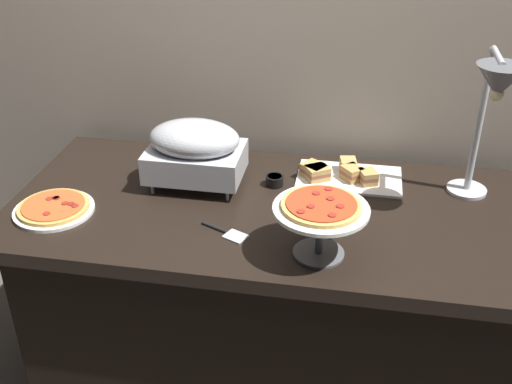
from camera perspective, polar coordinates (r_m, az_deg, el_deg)
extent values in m
plane|color=#4C443D|center=(2.61, 2.25, -15.84)|extent=(8.00, 8.00, 0.00)
cube|color=#B7A893|center=(2.41, 4.56, 13.76)|extent=(4.40, 0.04, 2.40)
cube|color=black|center=(2.14, 2.64, -1.97)|extent=(1.90, 0.84, 0.05)
cube|color=black|center=(2.37, 2.42, -9.82)|extent=(1.75, 0.74, 0.71)
cylinder|color=#B7BABF|center=(2.23, -9.49, 0.34)|extent=(0.01, 0.01, 0.04)
cylinder|color=#B7BABF|center=(2.16, -2.65, -0.28)|extent=(0.01, 0.01, 0.04)
cylinder|color=#B7BABF|center=(2.39, -8.05, 2.57)|extent=(0.01, 0.01, 0.04)
cylinder|color=#B7BABF|center=(2.33, -1.63, 2.05)|extent=(0.01, 0.01, 0.04)
cube|color=#B7BABF|center=(2.24, -5.57, 2.81)|extent=(0.34, 0.24, 0.10)
ellipsoid|color=#B7BABF|center=(2.20, -5.68, 4.91)|extent=(0.32, 0.23, 0.13)
cylinder|color=#B7BABF|center=(2.35, 18.74, 0.21)|extent=(0.14, 0.14, 0.01)
cylinder|color=#B7BABF|center=(2.24, 19.81, 6.03)|extent=(0.02, 0.02, 0.51)
cylinder|color=#B7BABF|center=(2.08, 21.32, 11.52)|extent=(0.02, 0.17, 0.02)
cone|color=#595B60|center=(2.01, 21.42, 9.42)|extent=(0.15, 0.15, 0.10)
sphere|color=#F9EAB2|center=(2.02, 21.22, 8.37)|extent=(0.04, 0.04, 0.04)
cylinder|color=white|center=(2.21, -18.04, -1.59)|extent=(0.27, 0.27, 0.01)
cylinder|color=gold|center=(2.20, -18.08, -1.32)|extent=(0.24, 0.24, 0.01)
cylinder|color=#C65628|center=(2.20, -18.12, -1.14)|extent=(0.21, 0.21, 0.00)
cylinder|color=maroon|center=(2.17, -16.28, -1.21)|extent=(0.02, 0.02, 0.00)
cylinder|color=maroon|center=(2.23, -17.81, -0.54)|extent=(0.02, 0.02, 0.00)
cylinder|color=maroon|center=(2.24, -18.43, -0.59)|extent=(0.02, 0.02, 0.00)
cylinder|color=maroon|center=(2.15, -18.67, -1.89)|extent=(0.02, 0.02, 0.00)
cylinder|color=maroon|center=(2.19, -17.11, -1.00)|extent=(0.02, 0.02, 0.00)
cylinder|color=maroon|center=(2.18, -16.60, -1.04)|extent=(0.02, 0.02, 0.00)
cylinder|color=maroon|center=(2.24, -17.91, -0.50)|extent=(0.02, 0.02, 0.00)
cylinder|color=#595B60|center=(1.87, 5.86, -3.75)|extent=(0.02, 0.02, 0.15)
cylinder|color=#595B60|center=(1.91, 5.75, -5.57)|extent=(0.16, 0.16, 0.01)
cylinder|color=white|center=(1.82, 5.99, -1.59)|extent=(0.29, 0.29, 0.01)
cylinder|color=#DBA856|center=(1.82, 6.01, -1.26)|extent=(0.24, 0.24, 0.01)
cylinder|color=#AD3D1E|center=(1.81, 6.02, -1.05)|extent=(0.21, 0.21, 0.00)
cylinder|color=maroon|center=(1.83, 6.85, -0.61)|extent=(0.02, 0.02, 0.00)
cylinder|color=maroon|center=(1.80, 7.74, -1.31)|extent=(0.02, 0.02, 0.00)
cylinder|color=maroon|center=(1.75, 7.01, -2.12)|extent=(0.02, 0.02, 0.00)
cylinder|color=maroon|center=(1.76, 4.14, -1.80)|extent=(0.02, 0.02, 0.00)
cylinder|color=maroon|center=(1.79, 5.06, -1.31)|extent=(0.02, 0.02, 0.00)
cylinder|color=maroon|center=(1.88, 6.69, 0.28)|extent=(0.02, 0.02, 0.00)
cylinder|color=maroon|center=(1.86, 5.54, -0.12)|extent=(0.02, 0.02, 0.00)
cube|color=white|center=(2.33, 8.54, 1.27)|extent=(0.38, 0.23, 0.01)
cube|color=tan|center=(2.31, 5.32, 1.63)|extent=(0.11, 0.11, 0.02)
cube|color=brown|center=(2.30, 5.33, 1.99)|extent=(0.11, 0.11, 0.01)
cube|color=tan|center=(2.29, 5.35, 2.34)|extent=(0.11, 0.11, 0.02)
cube|color=tan|center=(2.29, 5.61, 1.40)|extent=(0.10, 0.10, 0.02)
cube|color=brown|center=(2.28, 5.63, 1.75)|extent=(0.10, 0.10, 0.01)
cube|color=tan|center=(2.28, 5.65, 2.11)|extent=(0.10, 0.10, 0.02)
cube|color=tan|center=(2.36, 8.42, 2.08)|extent=(0.07, 0.08, 0.02)
cube|color=brown|center=(2.35, 8.45, 2.43)|extent=(0.07, 0.08, 0.01)
cube|color=tan|center=(2.34, 8.47, 2.78)|extent=(0.07, 0.08, 0.02)
cube|color=tan|center=(2.31, 8.78, 1.37)|extent=(0.09, 0.09, 0.02)
cube|color=brown|center=(2.30, 8.81, 1.72)|extent=(0.09, 0.09, 0.01)
cube|color=tan|center=(2.29, 8.84, 2.07)|extent=(0.09, 0.09, 0.02)
cube|color=tan|center=(2.29, 10.19, 1.02)|extent=(0.08, 0.08, 0.02)
cube|color=brown|center=(2.28, 10.23, 1.37)|extent=(0.08, 0.08, 0.01)
cube|color=tan|center=(2.27, 10.26, 1.73)|extent=(0.08, 0.08, 0.02)
cylinder|color=black|center=(2.26, 1.71, 1.06)|extent=(0.06, 0.06, 0.04)
cylinder|color=maroon|center=(2.25, 1.72, 1.42)|extent=(0.05, 0.05, 0.01)
cube|color=#B7BABF|center=(1.98, -1.88, -4.09)|extent=(0.09, 0.08, 0.00)
cylinder|color=black|center=(2.02, -3.82, -3.27)|extent=(0.10, 0.05, 0.01)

